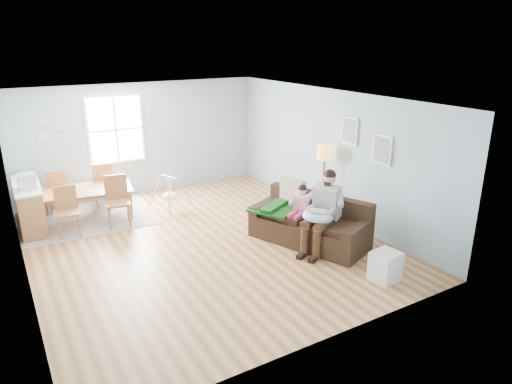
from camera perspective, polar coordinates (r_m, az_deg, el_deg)
room at (r=8.07m, az=-7.30°, el=9.54°), size 8.40×9.40×3.90m
window at (r=11.26m, az=-17.14°, el=7.47°), size 1.32×0.08×1.62m
pictures at (r=8.95m, az=13.50°, el=6.36°), size 0.05×1.34×0.74m
wall_plates at (r=11.00m, az=-24.36°, el=7.35°), size 0.67×0.02×0.66m
sofa at (r=8.70m, az=6.86°, el=-4.23°), size 1.68×2.38×0.89m
green_throw at (r=8.91m, az=2.63°, el=-1.83°), size 1.27×1.19×0.04m
beige_pillow at (r=8.99m, az=4.61°, el=-0.00°), size 0.31×0.56×0.54m
father at (r=8.28m, az=8.35°, el=-2.10°), size 1.10×0.82×1.45m
nursing_pillow at (r=8.18m, az=7.73°, el=-3.03°), size 0.72×0.71×0.22m
infant at (r=8.15m, az=7.51°, el=-2.42°), size 0.31×0.35×0.14m
toddler at (r=8.58m, az=5.48°, el=-1.45°), size 0.57×0.45×0.85m
floor_lamp at (r=9.57m, az=8.56°, el=4.13°), size 0.32×0.32×1.58m
storage_cube at (r=7.62m, az=15.84°, el=-8.95°), size 0.48×0.44×0.48m
rug at (r=10.46m, az=-20.07°, el=-3.09°), size 2.76×2.13×0.01m
dining_table at (r=10.35m, az=-20.27°, el=-1.43°), size 2.00×1.31×0.65m
chair_sw at (r=9.60m, az=-22.58°, el=-1.80°), size 0.49×0.49×0.97m
chair_se at (r=9.72m, az=-16.96°, el=-0.61°), size 0.55×0.55×1.05m
chair_nw at (r=10.86m, az=-23.53°, el=0.38°), size 0.51×0.51×0.98m
chair_ne at (r=10.95m, az=-18.54°, el=1.30°), size 0.52×0.52×1.03m
counter at (r=10.29m, az=-26.45°, el=-1.54°), size 0.52×1.66×0.93m
monitor at (r=9.82m, az=-26.74°, el=1.21°), size 0.32×0.31×0.29m
baby_swing at (r=10.29m, az=-10.70°, el=-0.45°), size 1.04×1.05×0.81m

